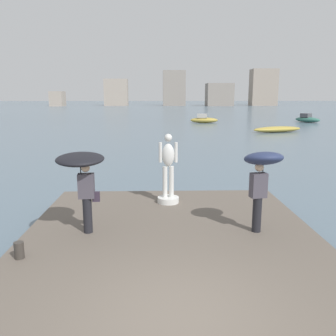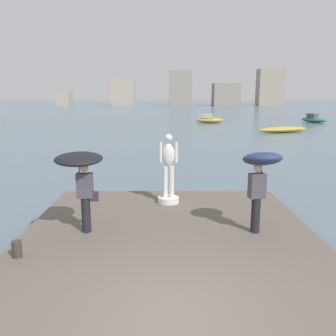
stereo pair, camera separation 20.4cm
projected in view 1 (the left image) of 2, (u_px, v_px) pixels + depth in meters
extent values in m
plane|color=slate|center=(160.00, 125.00, 44.67)|extent=(400.00, 400.00, 0.00)
cube|color=#60564C|center=(173.00, 264.00, 7.57)|extent=(7.19, 10.32, 0.40)
cylinder|color=silver|center=(168.00, 200.00, 11.20)|extent=(0.67, 0.67, 0.17)
cylinder|color=silver|center=(165.00, 182.00, 11.09)|extent=(0.15, 0.15, 0.99)
cylinder|color=silver|center=(171.00, 182.00, 11.09)|extent=(0.15, 0.15, 0.99)
ellipsoid|color=silver|center=(168.00, 155.00, 10.92)|extent=(0.38, 0.26, 0.70)
sphere|color=silver|center=(168.00, 138.00, 10.81)|extent=(0.24, 0.24, 0.24)
cylinder|color=silver|center=(160.00, 152.00, 10.90)|extent=(0.10, 0.10, 0.62)
cylinder|color=silver|center=(176.00, 152.00, 10.91)|extent=(0.10, 0.10, 0.62)
cylinder|color=black|center=(88.00, 215.00, 8.69)|extent=(0.22, 0.22, 0.88)
cube|color=#47424C|center=(86.00, 186.00, 8.54)|extent=(0.40, 0.27, 0.60)
sphere|color=beige|center=(85.00, 168.00, 8.45)|extent=(0.21, 0.21, 0.21)
cylinder|color=#262626|center=(81.00, 173.00, 8.51)|extent=(0.02, 0.02, 0.54)
ellipsoid|color=black|center=(80.00, 159.00, 8.44)|extent=(1.22, 1.24, 0.34)
cube|color=#332838|center=(96.00, 197.00, 8.64)|extent=(0.19, 0.11, 0.24)
cylinder|color=black|center=(257.00, 214.00, 8.75)|extent=(0.22, 0.22, 0.88)
cube|color=#47424C|center=(258.00, 185.00, 8.60)|extent=(0.42, 0.31, 0.60)
sphere|color=beige|center=(259.00, 167.00, 8.51)|extent=(0.21, 0.21, 0.21)
cylinder|color=#262626|center=(263.00, 172.00, 8.60)|extent=(0.02, 0.02, 0.52)
ellipsoid|color=navy|center=(264.00, 158.00, 8.53)|extent=(1.11, 1.14, 0.48)
cylinder|color=#38332D|center=(19.00, 250.00, 7.34)|extent=(0.20, 0.20, 0.35)
ellipsoid|color=#B2993D|center=(277.00, 129.00, 36.56)|extent=(5.73, 2.95, 0.59)
ellipsoid|color=#336B5B|center=(307.00, 120.00, 49.85)|extent=(3.29, 3.96, 0.73)
cube|color=#4C4C51|center=(306.00, 115.00, 49.96)|extent=(1.57, 1.61, 0.56)
ellipsoid|color=#B2993D|center=(204.00, 120.00, 48.85)|extent=(3.91, 1.86, 0.74)
cube|color=#B2ADA3|center=(202.00, 116.00, 48.76)|extent=(1.44, 1.21, 0.54)
cube|color=#A89989|center=(58.00, 99.00, 124.93)|extent=(4.41, 6.09, 5.11)
cube|color=#A89989|center=(116.00, 92.00, 128.82)|extent=(8.33, 5.10, 9.51)
cube|color=gray|center=(174.00, 88.00, 128.38)|extent=(8.03, 4.19, 12.46)
cube|color=gray|center=(219.00, 95.00, 127.67)|extent=(9.30, 7.93, 7.93)
cube|color=gray|center=(263.00, 87.00, 130.94)|extent=(9.32, 6.10, 13.14)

